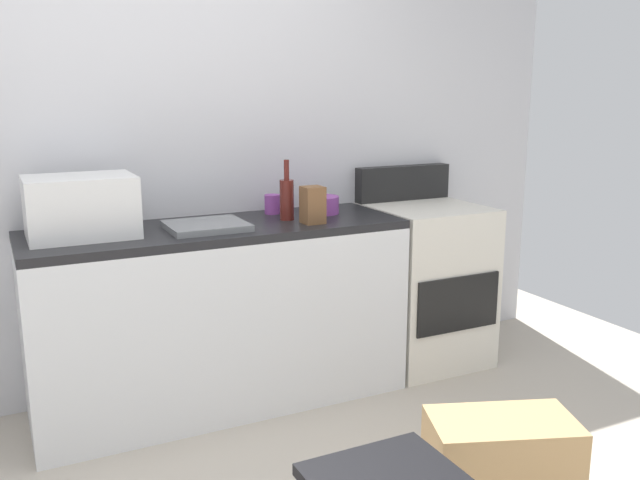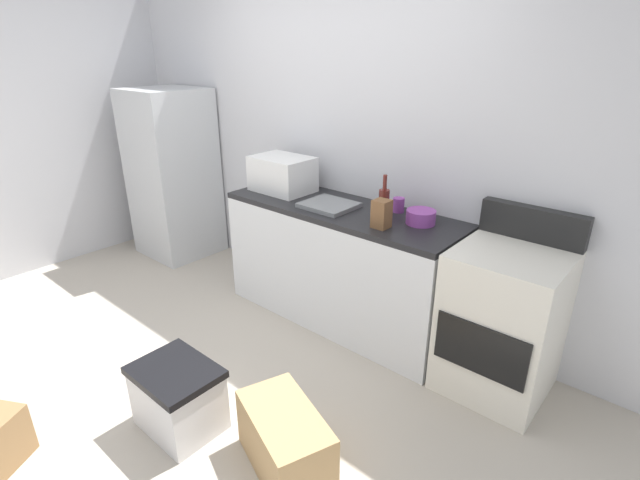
# 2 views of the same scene
# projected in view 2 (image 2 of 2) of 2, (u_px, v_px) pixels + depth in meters

# --- Properties ---
(ground_plane) EXTENTS (6.00, 6.00, 0.00)m
(ground_plane) POSITION_uv_depth(u_px,v_px,m) (187.00, 375.00, 3.02)
(ground_plane) COLOR #B2A899
(wall_back) EXTENTS (5.00, 0.10, 2.60)m
(wall_back) POSITION_uv_depth(u_px,v_px,m) (340.00, 139.00, 3.61)
(wall_back) COLOR silver
(wall_back) RESTS_ON ground_plane
(wall_left) EXTENTS (0.10, 3.20, 2.60)m
(wall_left) POSITION_uv_depth(u_px,v_px,m) (2.00, 130.00, 4.00)
(wall_left) COLOR silver
(wall_left) RESTS_ON ground_plane
(kitchen_counter) EXTENTS (1.80, 0.60, 0.90)m
(kitchen_counter) POSITION_uv_depth(u_px,v_px,m) (340.00, 264.00, 3.51)
(kitchen_counter) COLOR silver
(kitchen_counter) RESTS_ON ground_plane
(refrigerator) EXTENTS (0.68, 0.66, 1.61)m
(refrigerator) POSITION_uv_depth(u_px,v_px,m) (173.00, 174.00, 4.58)
(refrigerator) COLOR silver
(refrigerator) RESTS_ON ground_plane
(stove_oven) EXTENTS (0.60, 0.61, 1.10)m
(stove_oven) POSITION_uv_depth(u_px,v_px,m) (502.00, 320.00, 2.77)
(stove_oven) COLOR silver
(stove_oven) RESTS_ON ground_plane
(microwave) EXTENTS (0.46, 0.34, 0.27)m
(microwave) POSITION_uv_depth(u_px,v_px,m) (282.00, 174.00, 3.67)
(microwave) COLOR white
(microwave) RESTS_ON kitchen_counter
(sink_basin) EXTENTS (0.36, 0.32, 0.03)m
(sink_basin) POSITION_uv_depth(u_px,v_px,m) (329.00, 205.00, 3.34)
(sink_basin) COLOR slate
(sink_basin) RESTS_ON kitchen_counter
(wine_bottle) EXTENTS (0.07, 0.07, 0.30)m
(wine_bottle) POSITION_uv_depth(u_px,v_px,m) (384.00, 203.00, 3.07)
(wine_bottle) COLOR #591E19
(wine_bottle) RESTS_ON kitchen_counter
(coffee_mug) EXTENTS (0.08, 0.08, 0.10)m
(coffee_mug) POSITION_uv_depth(u_px,v_px,m) (399.00, 205.00, 3.23)
(coffee_mug) COLOR purple
(coffee_mug) RESTS_ON kitchen_counter
(knife_block) EXTENTS (0.10, 0.10, 0.18)m
(knife_block) POSITION_uv_depth(u_px,v_px,m) (382.00, 214.00, 2.94)
(knife_block) COLOR brown
(knife_block) RESTS_ON kitchen_counter
(mixing_bowl) EXTENTS (0.19, 0.19, 0.09)m
(mixing_bowl) POSITION_uv_depth(u_px,v_px,m) (421.00, 217.00, 3.02)
(mixing_bowl) COLOR purple
(mixing_bowl) RESTS_ON kitchen_counter
(cardboard_box_large) EXTENTS (0.62, 0.48, 0.33)m
(cardboard_box_large) POSITION_uv_depth(u_px,v_px,m) (285.00, 440.00, 2.31)
(cardboard_box_large) COLOR tan
(cardboard_box_large) RESTS_ON ground_plane
(storage_bin) EXTENTS (0.46, 0.36, 0.38)m
(storage_bin) POSITION_uv_depth(u_px,v_px,m) (178.00, 397.00, 2.56)
(storage_bin) COLOR silver
(storage_bin) RESTS_ON ground_plane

